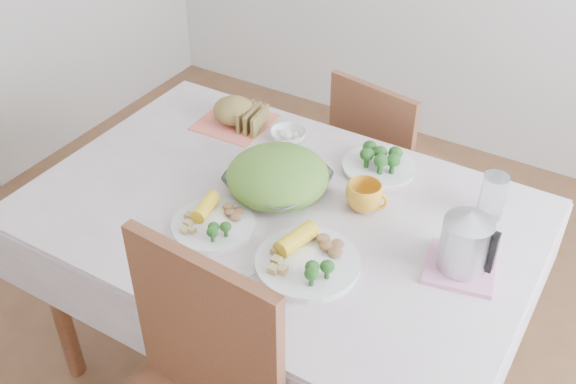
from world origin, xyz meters
The scene contains 18 objects.
floor centered at (0.00, 0.00, 0.00)m, with size 3.60×3.60×0.00m, color brown.
dining_table centered at (0.00, 0.00, 0.38)m, with size 1.40×0.90×0.75m, color brown.
tablecloth centered at (0.00, 0.00, 0.76)m, with size 1.50×1.00×0.01m, color beige.
chair_far centered at (0.03, 0.83, 0.47)m, with size 0.39×0.39×0.87m, color brown.
salad_bowl centered at (-0.04, 0.06, 0.80)m, with size 0.30×0.30×0.07m, color white.
dinner_plate_left centered at (-0.11, -0.18, 0.77)m, with size 0.24×0.24×0.02m, color white.
dinner_plate_right centered at (0.20, -0.17, 0.77)m, with size 0.29×0.29×0.02m, color white.
broccoli_plate centered at (0.17, 0.34, 0.77)m, with size 0.24×0.24×0.02m, color beige.
napkin centered at (-0.40, 0.34, 0.76)m, with size 0.24×0.24×0.00m, color #F8765D.
bread_loaf centered at (-0.40, 0.34, 0.82)m, with size 0.15×0.15×0.09m, color olive.
fruit_bowl centered at (-0.17, 0.34, 0.78)m, with size 0.12×0.12×0.04m, color white.
yellow_mug centered at (0.22, 0.13, 0.81)m, with size 0.11×0.11×0.09m, color gold.
glass_tumbler centered at (0.55, 0.29, 0.83)m, with size 0.07×0.07×0.14m, color white.
pink_tray centered at (0.56, 0.03, 0.77)m, with size 0.18×0.18×0.01m, color pink.
electric_kettle centered at (0.56, 0.03, 0.88)m, with size 0.13×0.13×0.18m, color #B2B5BA.
fork_left centered at (-0.15, -0.26, 0.76)m, with size 0.02×0.17×0.00m, color silver.
fork_right centered at (0.10, -0.19, 0.76)m, with size 0.02×0.21×0.00m, color silver.
knife centered at (0.12, -0.34, 0.76)m, with size 0.02×0.18×0.00m, color silver.
Camera 1 is at (0.84, -1.34, 2.03)m, focal length 42.00 mm.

